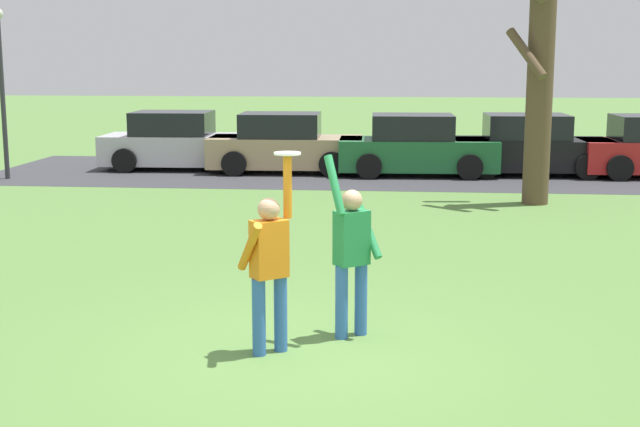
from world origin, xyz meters
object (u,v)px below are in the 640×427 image
at_px(parked_car_silver, 177,143).
at_px(lamppost_by_lot, 1,77).
at_px(bare_tree_tall, 539,72).
at_px(frisbee_disc, 287,153).
at_px(parked_car_tan, 285,145).
at_px(person_catcher, 269,262).
at_px(person_defender, 352,250).
at_px(parked_car_black, 530,147).
at_px(parked_car_green, 416,147).

distance_m(parked_car_silver, lamppost_by_lot, 4.87).
bearing_deg(lamppost_by_lot, bare_tree_tall, -11.43).
distance_m(frisbee_disc, parked_car_tan, 14.60).
bearing_deg(person_catcher, person_defender, 0.00).
relative_size(parked_car_tan, parked_car_black, 1.00).
bearing_deg(parked_car_silver, bare_tree_tall, -30.76).
relative_size(parked_car_green, bare_tree_tall, 0.68).
bearing_deg(lamppost_by_lot, parked_car_silver, 31.92).
xyz_separation_m(frisbee_disc, parked_car_silver, (-5.06, 14.78, -1.37)).
distance_m(parked_car_silver, parked_car_black, 9.57).
height_order(parked_car_tan, bare_tree_tall, bare_tree_tall).
bearing_deg(parked_car_black, parked_car_tan, 178.97).
distance_m(person_defender, parked_car_black, 14.52).
relative_size(frisbee_disc, bare_tree_tall, 0.05).
distance_m(person_catcher, parked_car_black, 15.36).
bearing_deg(bare_tree_tall, frisbee_disc, -111.96).
xyz_separation_m(person_catcher, frisbee_disc, (0.18, 0.14, 1.11)).
distance_m(parked_car_silver, parked_car_green, 6.61).
relative_size(person_catcher, lamppost_by_lot, 0.49).
relative_size(parked_car_black, bare_tree_tall, 0.68).
bearing_deg(parked_car_green, parked_car_black, 4.61).
bearing_deg(parked_car_tan, person_defender, -81.12).
xyz_separation_m(parked_car_silver, bare_tree_tall, (9.01, -4.97, 2.04)).
distance_m(person_defender, frisbee_disc, 1.37).
relative_size(person_catcher, parked_car_green, 0.50).
height_order(parked_car_black, bare_tree_tall, bare_tree_tall).
distance_m(parked_car_green, parked_car_black, 3.00).
bearing_deg(parked_car_tan, parked_car_green, -5.82).
distance_m(person_catcher, parked_car_tan, 14.65).
relative_size(frisbee_disc, parked_car_tan, 0.07).
bearing_deg(person_defender, person_catcher, 0.00).
xyz_separation_m(person_defender, frisbee_disc, (-0.64, -0.50, 1.11)).
relative_size(frisbee_disc, lamppost_by_lot, 0.07).
distance_m(person_defender, parked_car_silver, 15.38).
distance_m(person_defender, lamppost_by_lot, 15.32).
relative_size(person_defender, parked_car_tan, 0.49).
relative_size(parked_car_tan, lamppost_by_lot, 0.98).
distance_m(parked_car_tan, lamppost_by_lot, 7.40).
bearing_deg(parked_car_silver, parked_car_black, -3.58).
relative_size(frisbee_disc, parked_car_black, 0.07).
bearing_deg(parked_car_black, bare_tree_tall, -98.54).
relative_size(parked_car_tan, parked_car_green, 1.00).
bearing_deg(parked_car_tan, bare_tree_tall, -39.50).
relative_size(person_catcher, person_defender, 1.02).
relative_size(person_defender, frisbee_disc, 7.38).
relative_size(person_catcher, parked_car_tan, 0.50).
xyz_separation_m(parked_car_tan, lamppost_by_lot, (-6.87, -2.00, 1.86)).
height_order(person_defender, parked_car_black, person_defender).
bearing_deg(lamppost_by_lot, person_catcher, -55.25).
xyz_separation_m(person_defender, parked_car_tan, (-2.64, 13.90, -0.25)).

